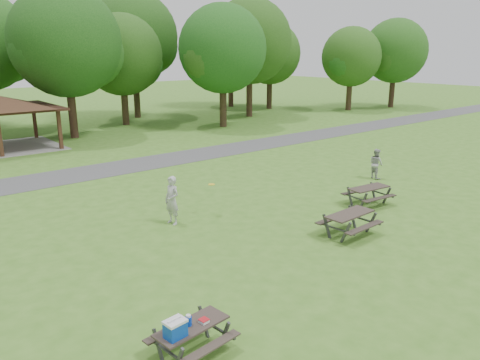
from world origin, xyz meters
The scene contains 17 objects.
ground centered at (0.00, 0.00, 0.00)m, with size 160.00×160.00×0.00m, color #3E7120.
asphalt_path centered at (0.00, 14.00, 0.01)m, with size 120.00×3.20×0.02m, color #444447.
tree_row_e centered at (2.10, 25.03, 6.78)m, with size 8.40×8.00×11.02m.
tree_row_f centered at (8.09, 28.53, 5.84)m, with size 7.35×7.00×9.55m.
tree_row_g centered at (14.09, 22.03, 6.33)m, with size 7.77×7.40×10.25m.
tree_row_h centered at (20.10, 25.53, 7.03)m, with size 8.61×8.20×11.37m.
tree_row_i centered at (26.08, 29.03, 5.91)m, with size 7.14×6.80×9.52m.
tree_row_j centered at (32.08, 22.53, 5.56)m, with size 6.72×6.40×8.96m.
tree_deep_c centered at (11.10, 32.03, 7.44)m, with size 8.82×8.40×11.90m.
tree_deep_d centered at (24.10, 33.53, 7.03)m, with size 8.40×8.00×11.27m.
tree_flank_right centered at (38.09, 21.03, 6.15)m, with size 7.56×7.20×9.97m.
picnic_table_near centered at (-6.05, -2.74, 0.67)m, with size 1.80×1.51×1.16m.
picnic_table_middle centered at (2.29, -0.58, 0.63)m, with size 2.00×1.63×0.85m.
picnic_table_far centered at (5.72, 1.05, 0.59)m, with size 2.02×1.71×0.80m.
frisbee_in_flight centered at (-0.24, 4.28, 1.28)m, with size 0.31×0.31×0.02m.
frisbee_thrower centered at (-1.99, 4.43, 0.93)m, with size 0.68×0.45×1.87m, color #AAAAAD.
frisbee_catcher centered at (9.63, 3.40, 0.78)m, with size 0.76×0.59×1.56m, color #A4A4A7.
Camera 1 is at (-10.74, -10.19, 6.41)m, focal length 35.00 mm.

